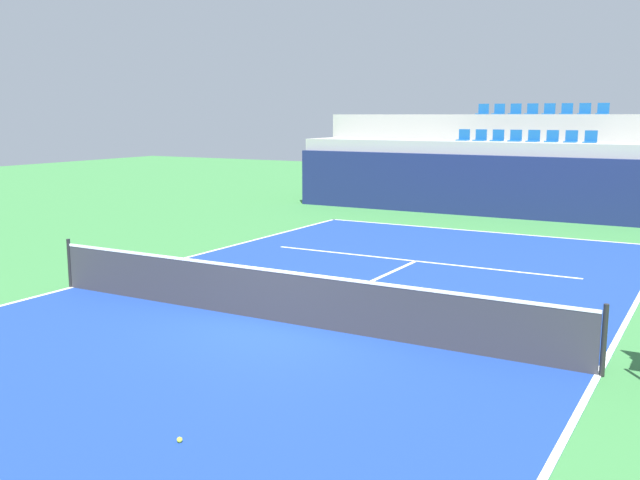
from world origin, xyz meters
The scene contains 14 objects.
ground_plane centered at (0.00, 0.00, 0.00)m, with size 80.00×80.00×0.00m, color #387A3D.
court_surface centered at (0.00, 0.00, 0.01)m, with size 11.00×24.00×0.01m, color navy.
baseline_far centered at (0.00, 11.95, 0.01)m, with size 11.00×0.10×0.00m, color white.
sideline_left centered at (-5.45, 0.00, 0.01)m, with size 0.10×24.00×0.00m, color white.
sideline_right centered at (5.45, 0.00, 0.01)m, with size 0.10×24.00×0.00m, color white.
service_line_far centered at (0.00, 6.40, 0.01)m, with size 8.26×0.10×0.00m, color white.
centre_service_line centered at (0.00, 3.20, 0.01)m, with size 0.10×6.40×0.00m, color white.
back_wall centered at (0.00, 15.53, 1.13)m, with size 17.68×0.30×2.27m, color navy.
stands_tier_lower centered at (0.00, 16.88, 1.37)m, with size 17.68×2.40×2.75m, color #9E9E99.
stands_tier_upper centered at (0.00, 19.28, 1.88)m, with size 17.68×2.40×3.76m, color #9E9E99.
seating_row_lower centered at (0.00, 16.97, 2.87)m, with size 5.19×0.44×0.44m.
seating_row_upper centered at (0.00, 19.37, 3.89)m, with size 5.19×0.44×0.44m.
tennis_net centered at (0.00, 0.00, 0.51)m, with size 11.08×0.08×1.07m.
tennis_ball_2 centered at (1.62, -4.70, 0.04)m, with size 0.07×0.07×0.07m, color #CCE033.
Camera 1 is at (6.87, -10.63, 3.73)m, focal length 40.38 mm.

